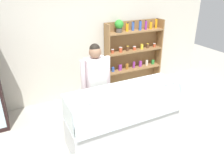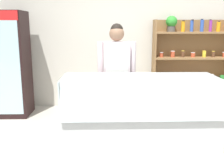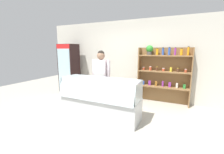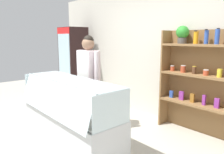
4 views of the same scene
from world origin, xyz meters
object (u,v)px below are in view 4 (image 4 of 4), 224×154
(shelving_unit, at_px, (205,76))
(shop_clerk, at_px, (88,74))
(deli_display_case, at_px, (70,123))
(drinks_fridge, at_px, (73,64))

(shelving_unit, bearing_deg, shop_clerk, -141.24)
(shelving_unit, relative_size, deli_display_case, 0.91)
(deli_display_case, relative_size, shop_clerk, 1.20)
(shelving_unit, distance_m, deli_display_case, 2.31)
(shelving_unit, xyz_separation_m, deli_display_case, (-1.27, -1.80, -0.71))
(drinks_fridge, xyz_separation_m, deli_display_case, (2.19, -1.43, -0.64))
(deli_display_case, height_order, shop_clerk, shop_clerk)
(shelving_unit, height_order, deli_display_case, shelving_unit)
(shelving_unit, bearing_deg, deli_display_case, -125.18)
(drinks_fridge, distance_m, shop_clerk, 2.10)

